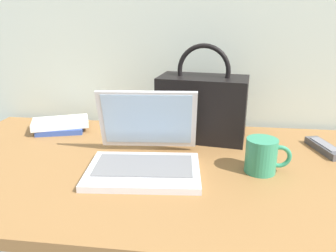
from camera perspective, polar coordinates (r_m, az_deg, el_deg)
desk at (r=0.98m, az=3.49°, el=-7.62°), size 1.60×0.76×0.03m
laptop at (r=0.95m, az=-4.01°, el=-4.52°), size 0.33×0.31×0.21m
coffee_mug at (r=0.95m, az=16.00°, el=-4.89°), size 0.13×0.09×0.10m
remote_control_near at (r=1.18m, az=25.45°, el=-3.40°), size 0.09×0.17×0.02m
handbag at (r=1.16m, az=5.97°, el=3.43°), size 0.32×0.20×0.33m
book_stack at (r=1.31m, az=-18.07°, el=0.17°), size 0.23×0.18×0.04m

